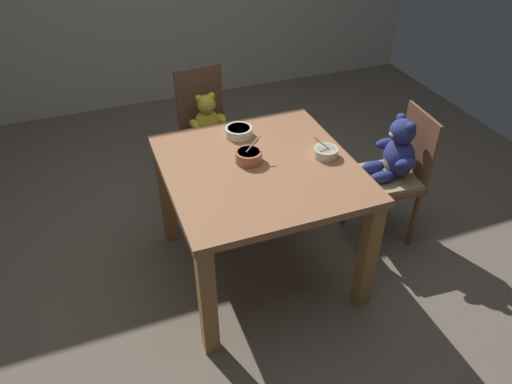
# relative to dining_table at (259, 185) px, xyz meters

# --- Properties ---
(ground_plane) EXTENTS (5.20, 5.20, 0.04)m
(ground_plane) POSITION_rel_dining_table_xyz_m (0.00, 0.00, -0.64)
(ground_plane) COLOR #6F6254
(dining_table) EXTENTS (0.99, 1.03, 0.75)m
(dining_table) POSITION_rel_dining_table_xyz_m (0.00, 0.00, 0.00)
(dining_table) COLOR #A16A46
(dining_table) RESTS_ON ground_plane
(teddy_chair_near_right) EXTENTS (0.42, 0.40, 0.87)m
(teddy_chair_near_right) POSITION_rel_dining_table_xyz_m (0.88, 0.01, -0.07)
(teddy_chair_near_right) COLOR brown
(teddy_chair_near_right) RESTS_ON ground_plane
(teddy_chair_far_center) EXTENTS (0.40, 0.42, 0.90)m
(teddy_chair_far_center) POSITION_rel_dining_table_xyz_m (-0.03, 0.91, -0.10)
(teddy_chair_far_center) COLOR brown
(teddy_chair_far_center) RESTS_ON ground_plane
(porridge_bowl_cream_near_right) EXTENTS (0.13, 0.13, 0.11)m
(porridge_bowl_cream_near_right) POSITION_rel_dining_table_xyz_m (0.37, -0.04, 0.16)
(porridge_bowl_cream_near_right) COLOR beige
(porridge_bowl_cream_near_right) RESTS_ON dining_table
(porridge_bowl_terracotta_center) EXTENTS (0.15, 0.14, 0.13)m
(porridge_bowl_terracotta_center) POSITION_rel_dining_table_xyz_m (-0.04, 0.06, 0.16)
(porridge_bowl_terracotta_center) COLOR #B96A4B
(porridge_bowl_terracotta_center) RESTS_ON dining_table
(porridge_bowl_white_far_center) EXTENTS (0.16, 0.16, 0.05)m
(porridge_bowl_white_far_center) POSITION_rel_dining_table_xyz_m (0.00, 0.33, 0.16)
(porridge_bowl_white_far_center) COLOR silver
(porridge_bowl_white_far_center) RESTS_ON dining_table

